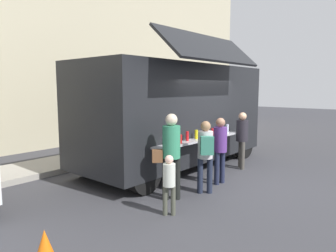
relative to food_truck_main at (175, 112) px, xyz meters
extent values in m
plane|color=#38383D|center=(-0.13, -2.15, -1.60)|extent=(60.00, 60.00, 0.00)
cube|color=black|center=(0.00, 0.02, 0.01)|extent=(6.09, 2.49, 2.63)
cube|color=black|center=(-0.64, -1.55, 1.64)|extent=(3.34, 0.92, 0.76)
cube|color=black|center=(-0.63, -1.09, 0.33)|extent=(3.16, 0.16, 1.19)
cube|color=#B7B7BC|center=(-0.64, -1.30, -0.58)|extent=(3.33, 0.42, 0.05)
cylinder|color=green|center=(-1.88, -1.33, -0.44)|extent=(0.07, 0.07, 0.24)
cylinder|color=red|center=(-1.53, -1.34, -0.46)|extent=(0.07, 0.07, 0.20)
cylinder|color=red|center=(-1.16, -1.26, -0.44)|extent=(0.07, 0.07, 0.23)
cylinder|color=yellow|center=(-0.79, -1.27, -0.44)|extent=(0.08, 0.08, 0.23)
cylinder|color=#D6D4FD|center=(-0.45, -1.28, -0.43)|extent=(0.08, 0.08, 0.26)
cylinder|color=red|center=(-0.12, -1.33, -0.46)|extent=(0.08, 0.08, 0.20)
cylinder|color=green|center=(0.26, -1.34, -0.47)|extent=(0.08, 0.08, 0.18)
cylinder|color=#D5DBFB|center=(0.60, -1.37, -0.43)|extent=(0.07, 0.07, 0.25)
cube|color=black|center=(2.97, -0.04, 0.49)|extent=(0.12, 2.01, 1.16)
cylinder|color=black|center=(2.34, 1.01, -1.15)|extent=(0.90, 0.28, 0.90)
cylinder|color=black|center=(2.30, -1.06, -1.15)|extent=(0.90, 0.28, 0.90)
cylinder|color=black|center=(-2.31, 1.10, -1.15)|extent=(0.90, 0.28, 0.90)
cylinder|color=black|center=(-2.35, -0.96, -1.15)|extent=(0.90, 0.28, 0.90)
cone|color=orange|center=(-5.25, -2.02, -1.33)|extent=(0.36, 0.36, 0.55)
cylinder|color=#2C6438|center=(4.12, 2.32, -1.17)|extent=(0.60, 0.60, 0.86)
cylinder|color=#1E233B|center=(-0.77, -1.86, -1.21)|extent=(0.12, 0.12, 0.78)
cylinder|color=#1E233B|center=(-0.57, -1.89, -1.21)|extent=(0.12, 0.12, 0.78)
cylinder|color=#542F7A|center=(-0.67, -1.87, -0.52)|extent=(0.33, 0.33, 0.59)
sphere|color=#9D6D53|center=(-0.67, -1.87, -0.12)|extent=(0.22, 0.22, 0.22)
cylinder|color=#1E2538|center=(-1.54, -1.89, -1.21)|extent=(0.12, 0.12, 0.78)
cylinder|color=#1E2538|center=(-1.40, -2.05, -1.21)|extent=(0.12, 0.12, 0.78)
cylinder|color=silver|center=(-1.47, -1.97, -0.52)|extent=(0.32, 0.32, 0.59)
sphere|color=#9D734F|center=(-1.47, -1.97, -0.12)|extent=(0.22, 0.22, 0.22)
cube|color=#358169|center=(-1.66, -2.13, -0.50)|extent=(0.30, 0.32, 0.38)
cylinder|color=black|center=(-2.33, -1.56, -1.16)|extent=(0.14, 0.14, 0.88)
cylinder|color=black|center=(-2.16, -1.73, -1.16)|extent=(0.14, 0.14, 0.88)
cylinder|color=#328861|center=(-2.24, -1.65, -0.39)|extent=(0.36, 0.36, 0.66)
sphere|color=beige|center=(-2.24, -1.65, 0.06)|extent=(0.25, 0.25, 0.25)
cube|color=brown|center=(-2.45, -1.45, -0.68)|extent=(0.26, 0.26, 0.26)
cylinder|color=#49453E|center=(0.91, -1.70, -1.21)|extent=(0.13, 0.13, 0.79)
cylinder|color=#49453E|center=(1.07, -1.56, -1.21)|extent=(0.13, 0.13, 0.79)
cylinder|color=#242128|center=(0.99, -1.63, -0.51)|extent=(0.33, 0.33, 0.60)
sphere|color=#DBA57E|center=(0.99, -1.63, -0.10)|extent=(0.22, 0.22, 0.22)
cylinder|color=#484B3E|center=(-2.95, -2.06, -1.33)|extent=(0.09, 0.09, 0.55)
cylinder|color=#484B3E|center=(-2.86, -2.18, -1.33)|extent=(0.09, 0.09, 0.55)
cylinder|color=silver|center=(-2.90, -2.12, -0.85)|extent=(0.23, 0.23, 0.41)
sphere|color=beige|center=(-2.90, -2.12, -0.57)|extent=(0.15, 0.15, 0.15)
camera|label=1|loc=(-7.12, -5.55, 0.70)|focal=33.37mm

